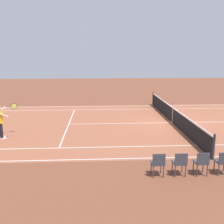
# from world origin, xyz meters

# --- Properties ---
(ground_plane) EXTENTS (60.00, 60.00, 0.00)m
(ground_plane) POSITION_xyz_m (0.00, 0.00, 0.00)
(ground_plane) COLOR brown
(court_slab) EXTENTS (24.20, 11.40, 0.00)m
(court_slab) POSITION_xyz_m (0.00, 0.00, 0.00)
(court_slab) COLOR #935138
(court_slab) RESTS_ON ground_plane
(court_line_markings) EXTENTS (23.85, 11.05, 0.01)m
(court_line_markings) POSITION_xyz_m (0.00, 0.00, 0.00)
(court_line_markings) COLOR white
(court_line_markings) RESTS_ON ground_plane
(tennis_net) EXTENTS (0.10, 11.70, 1.08)m
(tennis_net) POSITION_xyz_m (0.00, 0.00, 0.49)
(tennis_net) COLOR #2D2D33
(tennis_net) RESTS_ON ground_plane
(tennis_player_near) EXTENTS (0.87, 0.99, 1.70)m
(tennis_player_near) POSITION_xyz_m (9.48, 2.53, 0.93)
(tennis_player_near) COLOR black
(tennis_player_near) RESTS_ON ground_plane
(tennis_ball) EXTENTS (0.07, 0.07, 0.07)m
(tennis_ball) POSITION_xyz_m (5.86, 0.10, 0.03)
(tennis_ball) COLOR #CCE01E
(tennis_ball) RESTS_ON ground_plane
(spectator_chair_0) EXTENTS (0.44, 0.44, 0.88)m
(spectator_chair_0) POSITION_xyz_m (0.25, 7.14, 0.52)
(spectator_chair_0) COLOR #38383D
(spectator_chair_0) RESTS_ON ground_plane
(spectator_chair_1) EXTENTS (0.44, 0.44, 0.88)m
(spectator_chair_1) POSITION_xyz_m (1.02, 7.14, 0.52)
(spectator_chair_1) COLOR #38383D
(spectator_chair_1) RESTS_ON ground_plane
(spectator_chair_2) EXTENTS (0.44, 0.44, 0.88)m
(spectator_chair_2) POSITION_xyz_m (1.79, 7.14, 0.52)
(spectator_chair_2) COLOR #38383D
(spectator_chair_2) RESTS_ON ground_plane
(spectator_chair_3) EXTENTS (0.44, 0.44, 0.88)m
(spectator_chair_3) POSITION_xyz_m (2.56, 7.14, 0.52)
(spectator_chair_3) COLOR #38383D
(spectator_chair_3) RESTS_ON ground_plane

